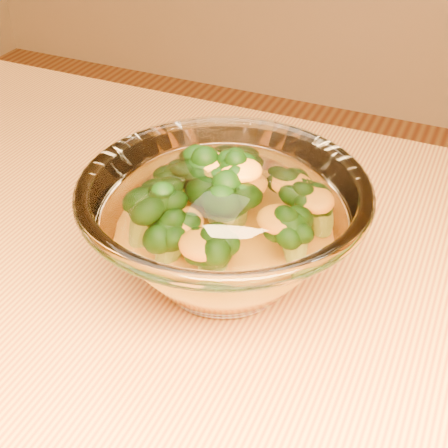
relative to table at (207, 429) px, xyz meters
name	(u,v)px	position (x,y,z in m)	size (l,w,h in m)	color
table	(207,429)	(0.00, 0.00, 0.00)	(1.20, 0.80, 0.75)	#B98837
glass_bowl	(224,229)	(-0.02, 0.08, 0.15)	(0.23, 0.23, 0.10)	white
cheese_sauce	(224,250)	(-0.02, 0.08, 0.13)	(0.13, 0.13, 0.04)	#FFA815
broccoli_heap	(223,204)	(-0.03, 0.09, 0.17)	(0.15, 0.15, 0.08)	black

